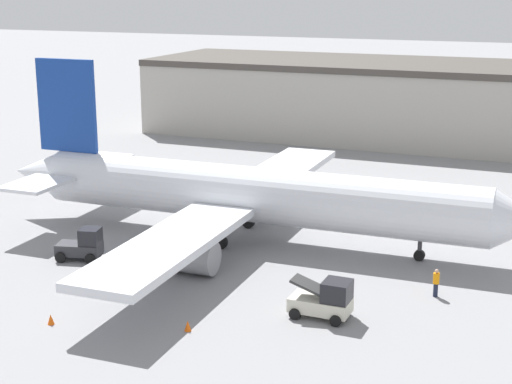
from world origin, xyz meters
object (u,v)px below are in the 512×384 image
at_px(ground_crew_worker, 436,282).
at_px(baggage_tug, 83,245).
at_px(belt_loader_truck, 325,300).
at_px(safety_cone_near, 51,319).
at_px(airplane, 242,194).
at_px(safety_cone_far, 188,326).

height_order(ground_crew_worker, baggage_tug, baggage_tug).
height_order(belt_loader_truck, safety_cone_near, belt_loader_truck).
bearing_deg(ground_crew_worker, airplane, 152.26).
relative_size(ground_crew_worker, belt_loader_truck, 0.51).
height_order(ground_crew_worker, belt_loader_truck, belt_loader_truck).
bearing_deg(safety_cone_near, belt_loader_truck, 25.83).
distance_m(ground_crew_worker, baggage_tug, 22.01).
xyz_separation_m(airplane, safety_cone_far, (3.32, -14.68, -2.91)).
xyz_separation_m(airplane, ground_crew_worker, (14.15, -5.33, -2.31)).
bearing_deg(belt_loader_truck, baggage_tug, 171.58).
distance_m(belt_loader_truck, safety_cone_near, 14.29).
xyz_separation_m(ground_crew_worker, safety_cone_near, (-17.74, -11.34, -0.60)).
relative_size(belt_loader_truck, safety_cone_near, 5.83).
distance_m(baggage_tug, belt_loader_truck, 17.20).
bearing_deg(belt_loader_truck, airplane, 132.26).
distance_m(airplane, safety_cone_far, 15.32).
bearing_deg(safety_cone_far, belt_loader_truck, 35.43).
bearing_deg(belt_loader_truck, safety_cone_near, -153.43).
xyz_separation_m(baggage_tug, safety_cone_far, (11.05, -6.96, -0.68)).
distance_m(baggage_tug, safety_cone_far, 13.08).
bearing_deg(safety_cone_near, baggage_tug, 114.77).
relative_size(airplane, baggage_tug, 12.44).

